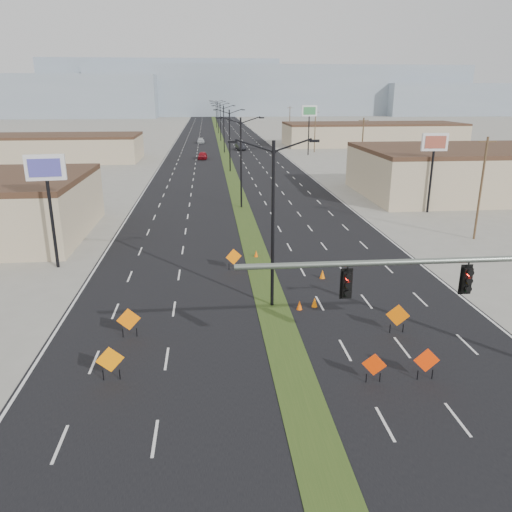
{
  "coord_description": "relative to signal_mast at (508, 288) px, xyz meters",
  "views": [
    {
      "loc": [
        -3.68,
        -16.14,
        12.48
      ],
      "look_at": [
        -0.98,
        12.16,
        3.2
      ],
      "focal_mm": 35.0,
      "sensor_mm": 36.0,
      "label": 1
    }
  ],
  "objects": [
    {
      "name": "utility_pole_1",
      "position": [
        11.44,
        58.0,
        -0.12
      ],
      "size": [
        1.6,
        0.2,
        9.0
      ],
      "color": "#4C3823",
      "rests_on": "ground"
    },
    {
      "name": "streetlight_0",
      "position": [
        -8.56,
        10.0,
        0.63
      ],
      "size": [
        5.15,
        0.24,
        10.02
      ],
      "color": "black",
      "rests_on": "ground"
    },
    {
      "name": "median_strip",
      "position": [
        -8.56,
        98.0,
        -4.79
      ],
      "size": [
        2.0,
        400.0,
        0.04
      ],
      "primitive_type": "cube",
      "color": "#2A4518",
      "rests_on": "ground"
    },
    {
      "name": "road_surface",
      "position": [
        -8.56,
        98.0,
        -4.79
      ],
      "size": [
        25.0,
        400.0,
        0.02
      ],
      "primitive_type": "cube",
      "color": "black",
      "rests_on": "ground"
    },
    {
      "name": "cone_0",
      "position": [
        -5.98,
        9.54,
        -4.49
      ],
      "size": [
        0.47,
        0.47,
        0.6
      ],
      "primitive_type": "cone",
      "rotation": [
        0.0,
        0.0,
        -0.39
      ],
      "color": "orange",
      "rests_on": "ground"
    },
    {
      "name": "construction_sign_1",
      "position": [
        -16.91,
        2.33,
        -3.8
      ],
      "size": [
        1.25,
        0.3,
        1.69
      ],
      "rotation": [
        0.0,
        0.0,
        0.21
      ],
      "color": "orange",
      "rests_on": "ground"
    },
    {
      "name": "ground",
      "position": [
        -8.56,
        -2.0,
        -4.79
      ],
      "size": [
        600.0,
        600.0,
        0.0
      ],
      "primitive_type": "plane",
      "color": "gray",
      "rests_on": "ground"
    },
    {
      "name": "construction_sign_3",
      "position": [
        -5.08,
        1.0,
        -3.94
      ],
      "size": [
        1.05,
        0.36,
        1.46
      ],
      "rotation": [
        0.0,
        0.0,
        -0.3
      ],
      "color": "#F73A05",
      "rests_on": "ground"
    },
    {
      "name": "streetlight_4",
      "position": [
        -8.56,
        122.0,
        0.63
      ],
      "size": [
        5.15,
        0.24,
        10.02
      ],
      "color": "black",
      "rests_on": "ground"
    },
    {
      "name": "construction_sign_5",
      "position": [
        -2.24,
        5.68,
        -3.8
      ],
      "size": [
        1.23,
        0.37,
        1.68
      ],
      "rotation": [
        0.0,
        0.0,
        -0.26
      ],
      "color": "#EC6504",
      "rests_on": "ground"
    },
    {
      "name": "streetlight_2",
      "position": [
        -8.56,
        66.0,
        0.63
      ],
      "size": [
        5.15,
        0.24,
        10.02
      ],
      "color": "black",
      "rests_on": "ground"
    },
    {
      "name": "cone_1",
      "position": [
        -6.98,
        9.21,
        -4.5
      ],
      "size": [
        0.41,
        0.41,
        0.59
      ],
      "primitive_type": "cone",
      "rotation": [
        0.0,
        0.0,
        -0.18
      ],
      "color": "#FF5D05",
      "rests_on": "ground"
    },
    {
      "name": "building_se_near",
      "position": [
        25.44,
        43.0,
        -2.04
      ],
      "size": [
        36.0,
        18.0,
        5.5
      ],
      "primitive_type": "cube",
      "color": "#C1AD8A",
      "rests_on": "ground"
    },
    {
      "name": "construction_sign_2",
      "position": [
        -10.56,
        16.8,
        -3.84
      ],
      "size": [
        1.18,
        0.38,
        1.62
      ],
      "rotation": [
        0.0,
        0.0,
        0.29
      ],
      "color": "orange",
      "rests_on": "ground"
    },
    {
      "name": "streetlight_5",
      "position": [
        -8.56,
        150.0,
        0.63
      ],
      "size": [
        5.15,
        0.24,
        10.02
      ],
      "color": "black",
      "rests_on": "ground"
    },
    {
      "name": "mesa_center",
      "position": [
        31.44,
        298.0,
        9.21
      ],
      "size": [
        220.0,
        50.0,
        28.0
      ],
      "primitive_type": "cube",
      "color": "#8393A3",
      "rests_on": "ground"
    },
    {
      "name": "building_sw_far",
      "position": [
        -40.56,
        83.0,
        -2.54
      ],
      "size": [
        30.0,
        14.0,
        4.5
      ],
      "primitive_type": "cube",
      "color": "#C1AD8A",
      "rests_on": "ground"
    },
    {
      "name": "building_se_far",
      "position": [
        29.44,
        108.0,
        -2.29
      ],
      "size": [
        44.0,
        16.0,
        5.0
      ],
      "primitive_type": "cube",
      "color": "#C1AD8A",
      "rests_on": "ground"
    },
    {
      "name": "car_far",
      "position": [
        -13.96,
        116.2,
        -4.14
      ],
      "size": [
        1.96,
        4.53,
        1.3
      ],
      "primitive_type": "imported",
      "rotation": [
        0.0,
        0.0,
        0.03
      ],
      "color": "#B3B9BD",
      "rests_on": "ground"
    },
    {
      "name": "streetlight_3",
      "position": [
        -8.56,
        94.0,
        0.63
      ],
      "size": [
        5.15,
        0.24,
        10.02
      ],
      "color": "black",
      "rests_on": "ground"
    },
    {
      "name": "car_left",
      "position": [
        -13.28,
        82.91,
        -4.06
      ],
      "size": [
        1.97,
        4.41,
        1.47
      ],
      "primitive_type": "imported",
      "rotation": [
        0.0,
        0.0,
        -0.06
      ],
      "color": "maroon",
      "rests_on": "ground"
    },
    {
      "name": "pole_sign_east_near",
      "position": [
        11.72,
        33.63,
        2.1
      ],
      "size": [
        2.79,
        0.53,
        8.52
      ],
      "rotation": [
        0.0,
        0.0,
        -0.05
      ],
      "color": "black",
      "rests_on": "ground"
    },
    {
      "name": "cone_2",
      "position": [
        -4.41,
        14.37,
        -4.47
      ],
      "size": [
        0.51,
        0.51,
        0.64
      ],
      "primitive_type": "cone",
      "rotation": [
        0.0,
        0.0,
        -0.43
      ],
      "color": "orange",
      "rests_on": "ground"
    },
    {
      "name": "car_mid",
      "position": [
        -4.62,
        99.31,
        -3.98
      ],
      "size": [
        2.36,
        5.13,
        1.63
      ],
      "primitive_type": "imported",
      "rotation": [
        0.0,
        0.0,
        0.13
      ],
      "color": "black",
      "rests_on": "ground"
    },
    {
      "name": "construction_sign_0",
      "position": [
        -16.69,
        6.55,
        -3.8
      ],
      "size": [
        1.24,
        0.29,
        1.68
      ],
      "rotation": [
        0.0,
        0.0,
        0.2
      ],
      "color": "orange",
      "rests_on": "ground"
    },
    {
      "name": "cone_3",
      "position": [
        -8.62,
        19.59,
        -4.51
      ],
      "size": [
        0.4,
        0.4,
        0.56
      ],
      "primitive_type": "cone",
      "rotation": [
        0.0,
        0.0,
        -0.23
      ],
      "color": "#FA5E05",
      "rests_on": "ground"
    },
    {
      "name": "pole_sign_east_far",
      "position": [
        9.02,
        87.84,
        3.54
      ],
      "size": [
        3.33,
        0.83,
        10.16
      ],
      "rotation": [
        0.0,
        0.0,
        0.14
      ],
      "color": "black",
      "rests_on": "ground"
    },
    {
      "name": "utility_pole_2",
      "position": [
        11.44,
        93.0,
        -0.12
      ],
      "size": [
        1.6,
        0.2,
        9.0
      ],
      "color": "#4C3823",
      "rests_on": "ground"
    },
    {
      "name": "mesa_backdrop",
      "position": [
        -38.56,
        318.0,
        11.21
      ],
      "size": [
        140.0,
        50.0,
        32.0
      ],
      "primitive_type": "cube",
      "color": "#8393A3",
      "rests_on": "ground"
    },
    {
      "name": "utility_pole_0",
      "position": [
        11.44,
        23.0,
        -0.12
      ],
      "size": [
        1.6,
        0.2,
        9.0
      ],
      "color": "#4C3823",
      "rests_on": "ground"
    },
    {
      "name": "pole_sign_west",
      "position": [
        -23.75,
        18.66,
        1.99
      ],
      "size": [
        2.76,
        0.72,
        8.4
      ],
      "rotation": [
        0.0,
        0.0,
        0.13
      ],
      "color": "black",
      "rests_on": "ground"
    },
    {
      "name": "signal_mast",
      "position": [
        0.0,
        0.0,
        0.0
      ],
      "size": [
        16.3,
        0.6,
        8.0
      ],
      "color": "slate",
      "rests_on": "ground"
    },
    {
      "name": "utility_pole_3",
      "position": [
        11.44,
        128.0,
        -0.12
      ],
      "size": [
        1.6,
        0.2,
        9.0
      ],
      "color": "#4C3823",
      "rests_on": "ground"
    },
    {
      "name": "construction_sign_4",
      "position": [
        -2.64,
        1.0,
        -3.86
      ],
      "size": [
        1.2,
        0.13,
        1.59
      ],
      "rotation": [
        0.0,
        0.0,
        -0.08
      ],
      "color": "#F73605",
      "rests_on": "ground"
    },
    {
      "name": "streetlight_1",
      "position": [
        -8.56,
        38.0,
        0.63
      ],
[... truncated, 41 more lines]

